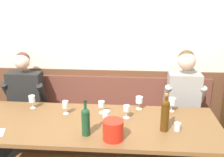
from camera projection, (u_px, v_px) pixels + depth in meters
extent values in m
cube|color=silver|center=(105.00, 41.00, 3.35)|extent=(6.80, 0.08, 2.80)
cube|color=brown|center=(105.00, 105.00, 3.58)|extent=(6.80, 0.03, 1.02)
cube|color=brown|center=(104.00, 132.00, 3.46)|extent=(2.78, 0.42, 0.44)
cube|color=brown|center=(104.00, 116.00, 3.38)|extent=(2.72, 0.39, 0.05)
cube|color=brown|center=(105.00, 93.00, 3.48)|extent=(2.78, 0.04, 0.45)
cube|color=brown|center=(96.00, 124.00, 2.61)|extent=(2.48, 0.89, 0.04)
cylinder|color=brown|center=(6.00, 133.00, 3.17)|extent=(0.07, 0.07, 0.72)
cylinder|color=brown|center=(201.00, 141.00, 3.00)|extent=(0.07, 0.07, 0.72)
cube|color=#293441|center=(7.00, 141.00, 2.87)|extent=(0.36, 1.19, 0.11)
cube|color=black|center=(26.00, 92.00, 3.36)|extent=(0.43, 0.19, 0.54)
sphere|color=beige|center=(22.00, 61.00, 3.22)|extent=(0.19, 0.19, 0.19)
sphere|color=brown|center=(23.00, 59.00, 3.24)|extent=(0.18, 0.18, 0.18)
cylinder|color=black|center=(7.00, 91.00, 3.33)|extent=(0.08, 0.20, 0.27)
cylinder|color=black|center=(42.00, 92.00, 3.30)|extent=(0.08, 0.20, 0.27)
cube|color=#282E42|center=(192.00, 149.00, 2.72)|extent=(0.33, 1.18, 0.11)
cube|color=gray|center=(183.00, 96.00, 3.21)|extent=(0.39, 0.23, 0.58)
sphere|color=beige|center=(187.00, 61.00, 3.06)|extent=(0.21, 0.21, 0.21)
sphere|color=brown|center=(187.00, 58.00, 3.08)|extent=(0.20, 0.20, 0.20)
cylinder|color=gray|center=(167.00, 94.00, 3.17)|extent=(0.08, 0.20, 0.27)
cylinder|color=gray|center=(201.00, 95.00, 3.14)|extent=(0.08, 0.20, 0.27)
cylinder|color=red|center=(113.00, 130.00, 2.28)|extent=(0.19, 0.19, 0.18)
cylinder|color=#174124|center=(86.00, 124.00, 2.35)|extent=(0.08, 0.08, 0.21)
sphere|color=#174124|center=(85.00, 112.00, 2.31)|extent=(0.08, 0.08, 0.08)
cylinder|color=#174124|center=(85.00, 107.00, 2.29)|extent=(0.03, 0.03, 0.09)
cylinder|color=black|center=(85.00, 101.00, 2.27)|extent=(0.03, 0.03, 0.02)
cylinder|color=#492B0A|center=(165.00, 118.00, 2.42)|extent=(0.08, 0.08, 0.26)
sphere|color=#492B0A|center=(166.00, 104.00, 2.37)|extent=(0.08, 0.08, 0.08)
cylinder|color=#492B0A|center=(166.00, 99.00, 2.36)|extent=(0.03, 0.03, 0.07)
cylinder|color=orange|center=(166.00, 95.00, 2.34)|extent=(0.03, 0.03, 0.02)
cylinder|color=silver|center=(171.00, 111.00, 2.85)|extent=(0.06, 0.06, 0.00)
cylinder|color=silver|center=(172.00, 108.00, 2.84)|extent=(0.01, 0.01, 0.08)
cylinder|color=silver|center=(172.00, 101.00, 2.81)|extent=(0.07, 0.07, 0.07)
cylinder|color=#F0D879|center=(172.00, 104.00, 2.82)|extent=(0.06, 0.06, 0.02)
cylinder|color=silver|center=(33.00, 108.00, 2.93)|extent=(0.06, 0.06, 0.00)
cylinder|color=silver|center=(32.00, 105.00, 2.91)|extent=(0.01, 0.01, 0.07)
cylinder|color=silver|center=(32.00, 99.00, 2.89)|extent=(0.07, 0.07, 0.07)
cylinder|color=#F6D579|center=(32.00, 101.00, 2.90)|extent=(0.06, 0.06, 0.02)
cylinder|color=silver|center=(139.00, 109.00, 2.90)|extent=(0.07, 0.07, 0.00)
cylinder|color=silver|center=(139.00, 106.00, 2.89)|extent=(0.01, 0.01, 0.07)
cylinder|color=silver|center=(139.00, 100.00, 2.87)|extent=(0.08, 0.08, 0.07)
cylinder|color=#E3D978|center=(139.00, 102.00, 2.88)|extent=(0.07, 0.07, 0.02)
cylinder|color=silver|center=(102.00, 113.00, 2.81)|extent=(0.06, 0.06, 0.00)
cylinder|color=silver|center=(102.00, 110.00, 2.80)|extent=(0.01, 0.01, 0.07)
cylinder|color=silver|center=(101.00, 104.00, 2.78)|extent=(0.07, 0.07, 0.06)
cylinder|color=#E6D87A|center=(102.00, 106.00, 2.78)|extent=(0.06, 0.06, 0.02)
cylinder|color=silver|center=(66.00, 114.00, 2.79)|extent=(0.06, 0.06, 0.00)
cylinder|color=silver|center=(66.00, 110.00, 2.78)|extent=(0.01, 0.01, 0.07)
cylinder|color=silver|center=(65.00, 104.00, 2.75)|extent=(0.06, 0.06, 0.08)
cylinder|color=#F3E47F|center=(65.00, 106.00, 2.76)|extent=(0.06, 0.06, 0.03)
cylinder|color=silver|center=(126.00, 118.00, 2.70)|extent=(0.07, 0.07, 0.00)
cylinder|color=silver|center=(126.00, 114.00, 2.69)|extent=(0.01, 0.01, 0.07)
cylinder|color=silver|center=(127.00, 108.00, 2.66)|extent=(0.07, 0.07, 0.06)
cylinder|color=#E9CF88|center=(127.00, 110.00, 2.67)|extent=(0.06, 0.06, 0.03)
cylinder|color=silver|center=(106.00, 125.00, 2.55)|extent=(0.06, 0.06, 0.00)
cylinder|color=silver|center=(106.00, 121.00, 2.54)|extent=(0.01, 0.01, 0.08)
cylinder|color=silver|center=(106.00, 114.00, 2.52)|extent=(0.08, 0.08, 0.07)
cylinder|color=#F5D67A|center=(106.00, 116.00, 2.52)|extent=(0.07, 0.07, 0.02)
cylinder|color=silver|center=(177.00, 127.00, 2.44)|extent=(0.06, 0.06, 0.08)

